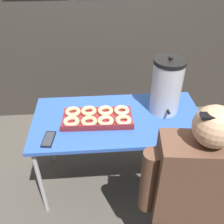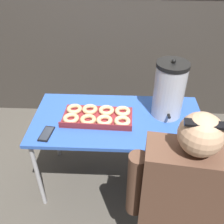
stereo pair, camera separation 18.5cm
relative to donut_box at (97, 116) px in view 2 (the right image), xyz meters
The scene contains 7 objects.
ground_plane 0.74m from the donut_box, ahead, with size 12.00×12.00×0.00m, color #4C473F.
back_wall 1.24m from the donut_box, 81.92° to the left, with size 6.00×0.11×2.50m.
folding_table 0.17m from the donut_box, ahead, with size 1.29×0.65×0.70m.
donut_box is the anchor object (origin of this frame).
coffee_urn 0.56m from the donut_box, ahead, with size 0.23×0.26×0.46m.
cell_phone 0.39m from the donut_box, 149.90° to the right, with size 0.09×0.16×0.01m.
person_seated 0.84m from the donut_box, 50.14° to the right, with size 0.62×0.30×1.23m.
Camera 2 is at (0.02, -1.49, 1.86)m, focal length 40.00 mm.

